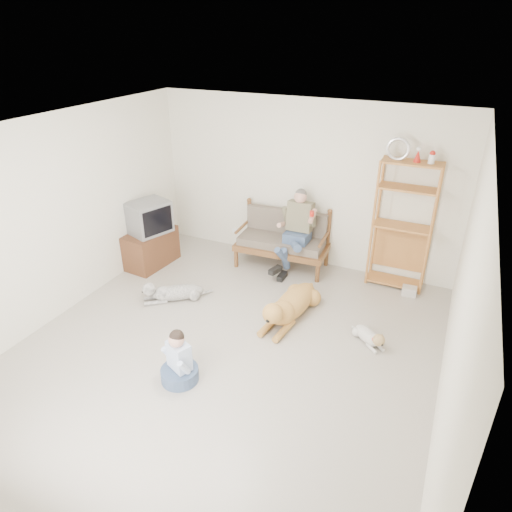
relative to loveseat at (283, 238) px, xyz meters
The scene contains 17 objects.
floor 2.49m from the loveseat, 85.33° to the right, with size 5.50×5.50×0.00m, color beige.
ceiling 3.29m from the loveseat, 85.33° to the right, with size 5.50×5.50×0.00m, color white.
wall_back 0.94m from the loveseat, 58.17° to the left, with size 5.00×5.00×0.00m, color silver.
wall_front 5.26m from the loveseat, 87.80° to the right, with size 5.00×5.00×0.00m, color silver.
wall_left 3.46m from the loveseat, 133.44° to the right, with size 5.50×5.50×0.00m, color silver.
wall_right 3.73m from the loveseat, 42.00° to the right, with size 5.50×5.50×0.00m, color silver.
loveseat is the anchor object (origin of this frame).
man 0.37m from the loveseat, 41.06° to the right, with size 0.53×0.75×1.22m.
etagere 1.91m from the loveseat, ahead, with size 0.87×0.38×2.28m.
book_stack 2.15m from the loveseat, ahead, with size 0.21×0.15×0.13m, color silver.
tv_stand 2.24m from the loveseat, 155.57° to the right, with size 0.58×0.94×0.60m.
crt_tv 2.23m from the loveseat, 155.33° to the right, with size 0.68×0.76×0.52m.
wall_outlet 1.11m from the loveseat, 163.83° to the left, with size 0.12×0.02×0.08m, color white.
golden_retriever 1.62m from the loveseat, 65.09° to the right, with size 0.52×1.58×0.48m.
shaggy_dog 2.07m from the loveseat, 121.79° to the right, with size 0.86×0.76×0.32m.
terrier 2.42m from the loveseat, 40.47° to the right, with size 0.53×0.48×0.24m.
child 3.13m from the loveseat, 90.50° to the right, with size 0.43×0.43×0.69m.
Camera 1 is at (2.25, -4.01, 3.68)m, focal length 32.00 mm.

